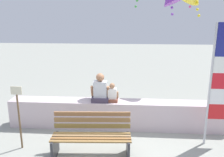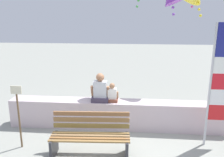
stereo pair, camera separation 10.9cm
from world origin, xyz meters
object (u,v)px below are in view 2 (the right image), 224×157
Objects in this scene: sign_post at (18,112)px; flag_banner at (218,78)px; park_bench at (90,137)px; person_child at (112,94)px; person_adult at (100,90)px.

flag_banner is at bearing 6.43° from sign_post.
person_child is (0.34, 1.30, 0.50)m from park_bench.
person_child is 0.34× the size of sign_post.
person_adult is 0.32m from person_child.
person_adult is (0.04, 1.30, 0.60)m from park_bench.
sign_post reaches higher than person_child.
person_adult reaches higher than sign_post.
person_adult is 1.51× the size of person_child.
park_bench is 2.95m from flag_banner.
person_adult is 2.00m from sign_post.
flag_banner reaches higher than sign_post.
flag_banner is (2.61, -0.66, 0.55)m from person_adult.
person_adult reaches higher than park_bench.
park_bench is at bearing -166.49° from flag_banner.
person_child is at bearing 30.46° from sign_post.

